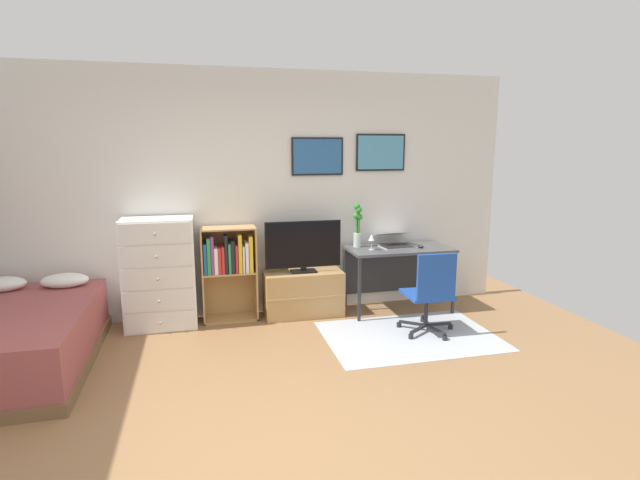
% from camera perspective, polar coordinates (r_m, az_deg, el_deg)
% --- Properties ---
extents(ground_plane, '(7.20, 7.20, 0.00)m').
position_cam_1_polar(ground_plane, '(3.58, -4.25, -20.72)').
color(ground_plane, '#936B44').
extents(wall_back_with_posters, '(6.12, 0.09, 2.70)m').
position_cam_1_polar(wall_back_with_posters, '(5.49, -8.53, 5.29)').
color(wall_back_with_posters, silver).
rests_on(wall_back_with_posters, ground_plane).
extents(area_rug, '(1.70, 1.20, 0.01)m').
position_cam_1_polar(area_rug, '(5.09, 10.41, -10.92)').
color(area_rug, '#B2B7BC').
rests_on(area_rug, ground_plane).
extents(bed, '(1.28, 1.92, 0.65)m').
position_cam_1_polar(bed, '(4.98, -32.24, -9.74)').
color(bed, brown).
rests_on(bed, ground_plane).
extents(dresser, '(0.72, 0.46, 1.16)m').
position_cam_1_polar(dresser, '(5.35, -18.19, -3.75)').
color(dresser, white).
rests_on(dresser, ground_plane).
extents(bookshelf, '(0.59, 0.30, 1.03)m').
position_cam_1_polar(bookshelf, '(5.38, -10.62, -2.78)').
color(bookshelf, tan).
rests_on(bookshelf, ground_plane).
extents(tv_stand, '(0.87, 0.41, 0.50)m').
position_cam_1_polar(tv_stand, '(5.54, -1.97, -6.22)').
color(tv_stand, tan).
rests_on(tv_stand, ground_plane).
extents(television, '(0.85, 0.16, 0.57)m').
position_cam_1_polar(television, '(5.39, -1.96, -0.80)').
color(television, black).
rests_on(television, tv_stand).
extents(desk, '(1.18, 0.59, 0.74)m').
position_cam_1_polar(desk, '(5.76, 8.89, -2.06)').
color(desk, '#4C4C4F').
rests_on(desk, ground_plane).
extents(office_chair, '(0.56, 0.58, 0.86)m').
position_cam_1_polar(office_chair, '(5.02, 12.80, -5.83)').
color(office_chair, '#232326').
rests_on(office_chair, ground_plane).
extents(laptop, '(0.41, 0.44, 0.17)m').
position_cam_1_polar(laptop, '(5.73, 8.69, -0.06)').
color(laptop, '#B7B7BC').
rests_on(laptop, desk).
extents(computer_mouse, '(0.06, 0.10, 0.03)m').
position_cam_1_polar(computer_mouse, '(5.70, 11.63, -0.71)').
color(computer_mouse, '#262628').
rests_on(computer_mouse, desk).
extents(bamboo_vase, '(0.10, 0.11, 0.50)m').
position_cam_1_polar(bamboo_vase, '(5.61, 4.41, 1.78)').
color(bamboo_vase, silver).
rests_on(bamboo_vase, desk).
extents(wine_glass, '(0.07, 0.07, 0.18)m').
position_cam_1_polar(wine_glass, '(5.47, 6.03, 0.24)').
color(wine_glass, silver).
rests_on(wine_glass, desk).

